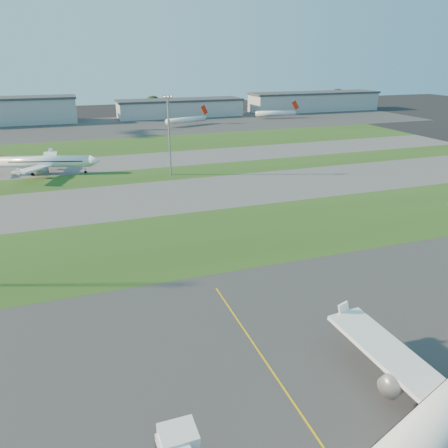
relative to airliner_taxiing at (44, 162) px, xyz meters
name	(u,v)px	position (x,y,z in m)	size (l,w,h in m)	color
ground	(261,428)	(24.89, -123.42, -4.12)	(700.00, 700.00, 0.00)	black
apron_near	(261,428)	(24.89, -123.42, -4.12)	(300.00, 70.00, 0.01)	#333335
grass_strip_a	(161,244)	(24.89, -71.42, -4.12)	(300.00, 34.00, 0.01)	#254517
taxiway_a	(137,199)	(24.89, -38.42, -4.12)	(300.00, 32.00, 0.01)	#515154
grass_strip_b	(125,177)	(24.89, -13.42, -4.12)	(300.00, 18.00, 0.01)	#254517
taxiway_b	(117,163)	(24.89, 8.58, -4.12)	(300.00, 26.00, 0.01)	#515154
grass_strip_c	(109,147)	(24.89, 41.58, -4.12)	(300.00, 40.00, 0.01)	#254517
apron_far	(98,127)	(24.89, 101.58, -4.12)	(400.00, 80.00, 0.01)	#333335
yellow_line	(302,416)	(29.89, -123.42, -4.12)	(0.25, 60.00, 0.02)	gold
airliner_taxiing	(44,162)	(0.00, 0.00, 0.00)	(36.64, 30.81, 11.73)	white
mini_jet_near	(186,120)	(73.38, 90.88, -0.84)	(27.52, 11.73, 9.48)	white
mini_jet_far	(276,113)	(135.51, 102.62, -0.84)	(28.52, 7.11, 9.48)	white
light_mast_centre	(169,130)	(39.89, -15.42, 10.69)	(3.20, 0.70, 25.80)	gray
hangar_west	(13,111)	(-20.11, 131.58, 3.52)	(71.40, 23.00, 15.20)	#989B9F
hangar_east	(180,108)	(79.89, 131.58, 1.51)	(81.60, 23.00, 11.20)	#989B9F
hangar_far_east	(314,101)	(179.89, 131.58, 2.52)	(96.90, 23.00, 13.20)	#989B9F
tree_mid_west	(59,110)	(4.89, 142.58, 1.71)	(9.90, 9.90, 10.80)	black
tree_mid_east	(153,105)	(64.89, 145.58, 2.69)	(11.55, 11.55, 12.60)	black
tree_east	(257,102)	(139.89, 143.58, 2.04)	(10.45, 10.45, 11.40)	black
tree_far_east	(337,97)	(209.89, 147.58, 3.34)	(12.65, 12.65, 13.80)	black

